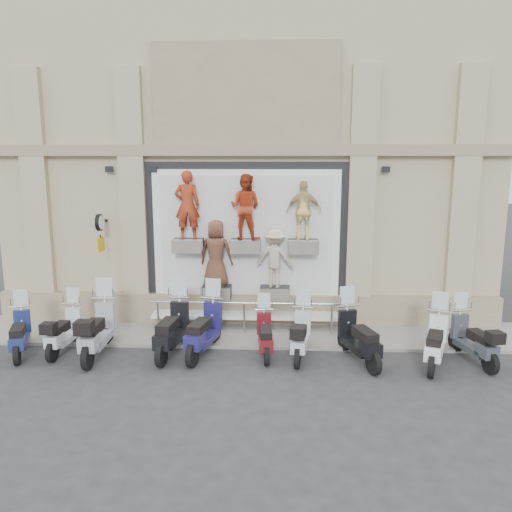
% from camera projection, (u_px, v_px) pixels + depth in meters
% --- Properties ---
extents(ground, '(90.00, 90.00, 0.00)m').
position_uv_depth(ground, '(238.00, 366.00, 11.30)').
color(ground, '#2E2E31').
rests_on(ground, ground).
extents(sidewalk, '(16.00, 2.20, 0.08)m').
position_uv_depth(sidewalk, '(245.00, 333.00, 13.35)').
color(sidewalk, gray).
rests_on(sidewalk, ground).
extents(building, '(14.00, 8.60, 12.00)m').
position_uv_depth(building, '(254.00, 118.00, 17.04)').
color(building, tan).
rests_on(building, ground).
extents(shop_vitrine, '(5.60, 0.88, 4.30)m').
position_uv_depth(shop_vitrine, '(246.00, 242.00, 13.53)').
color(shop_vitrine, black).
rests_on(shop_vitrine, ground).
extents(guard_rail, '(5.06, 0.10, 0.93)m').
position_uv_depth(guard_rail, '(244.00, 319.00, 13.17)').
color(guard_rail, '#9EA0A5').
rests_on(guard_rail, ground).
extents(clock_sign_bracket, '(0.10, 0.80, 1.02)m').
position_uv_depth(clock_sign_bracket, '(100.00, 228.00, 13.37)').
color(clock_sign_bracket, black).
rests_on(clock_sign_bracket, ground).
extents(scooter_a, '(1.12, 1.87, 1.46)m').
position_uv_depth(scooter_a, '(19.00, 325.00, 11.84)').
color(scooter_a, navy).
rests_on(scooter_a, ground).
extents(scooter_b, '(0.59, 1.81, 1.46)m').
position_uv_depth(scooter_b, '(64.00, 323.00, 12.03)').
color(scooter_b, silver).
rests_on(scooter_b, ground).
extents(scooter_c, '(0.73, 2.18, 1.75)m').
position_uv_depth(scooter_c, '(97.00, 321.00, 11.72)').
color(scooter_c, '#90929C').
rests_on(scooter_c, ground).
extents(scooter_d, '(0.84, 2.17, 1.72)m').
position_uv_depth(scooter_d, '(172.00, 319.00, 11.85)').
color(scooter_d, black).
rests_on(scooter_d, ground).
extents(scooter_e, '(1.04, 2.19, 1.71)m').
position_uv_depth(scooter_e, '(204.00, 320.00, 11.82)').
color(scooter_e, '#19164F').
rests_on(scooter_e, ground).
extents(scooter_f, '(0.64, 1.73, 1.38)m').
position_uv_depth(scooter_f, '(265.00, 327.00, 11.82)').
color(scooter_f, '#520E14').
rests_on(scooter_f, ground).
extents(scooter_g, '(0.78, 1.89, 1.49)m').
position_uv_depth(scooter_g, '(301.00, 327.00, 11.68)').
color(scooter_g, '#B6B8BE').
rests_on(scooter_g, ground).
extents(scooter_h, '(1.18, 2.10, 1.64)m').
position_uv_depth(scooter_h, '(359.00, 328.00, 11.39)').
color(scooter_h, black).
rests_on(scooter_h, ground).
extents(scooter_i, '(1.24, 2.01, 1.58)m').
position_uv_depth(scooter_i, '(436.00, 332.00, 11.18)').
color(scooter_i, silver).
rests_on(scooter_i, ground).
extents(scooter_j, '(0.93, 1.92, 1.50)m').
position_uv_depth(scooter_j, '(474.00, 331.00, 11.38)').
color(scooter_j, '#32373D').
rests_on(scooter_j, ground).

